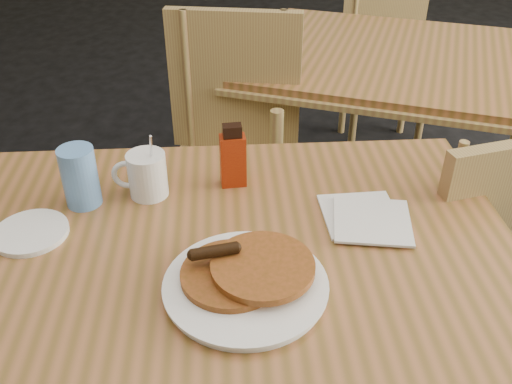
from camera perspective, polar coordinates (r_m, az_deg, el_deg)
main_table at (r=1.23m, az=-3.98°, el=-6.81°), size 1.37×0.97×0.75m
neighbor_table at (r=2.26m, az=17.00°, el=11.83°), size 1.57×1.29×0.75m
chair_main_far at (r=1.93m, az=-2.14°, el=5.56°), size 0.49×0.49×0.98m
chair_neighbor_far at (r=3.00m, az=12.77°, el=14.32°), size 0.45×0.45×0.90m
chair_neighbor_near at (r=1.71m, az=21.39°, el=-4.12°), size 0.49×0.50×0.87m
pancake_plate at (r=1.09m, az=-1.03°, el=-8.80°), size 0.31×0.31×0.07m
coffee_mug at (r=1.35m, az=-10.94°, el=1.78°), size 0.13×0.09×0.17m
syrup_bottle at (r=1.35m, az=-2.33°, el=3.46°), size 0.06×0.05×0.16m
napkin_stack at (r=1.29m, az=10.96°, el=-2.54°), size 0.20×0.21×0.01m
blue_tumbler at (r=1.34m, az=-17.20°, el=1.46°), size 0.09×0.09×0.14m
side_saucer at (r=1.31m, az=-21.59°, el=-3.79°), size 0.18×0.18×0.01m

